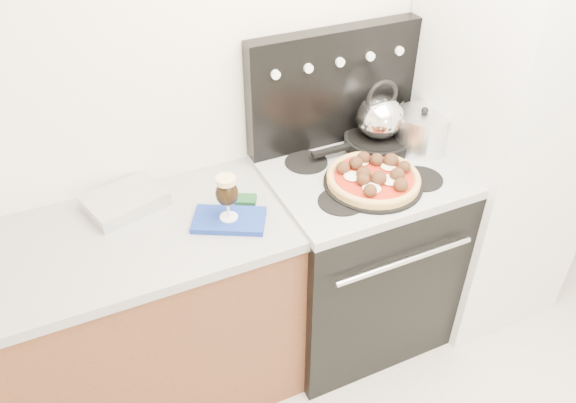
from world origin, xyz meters
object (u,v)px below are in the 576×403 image
stove_body (354,258)px  beer_glass (227,198)px  stock_pot (421,132)px  pizza_pan (373,183)px  fridge (502,131)px  skillet (377,142)px  tea_kettle (380,114)px  base_cabinet (110,335)px  pizza (374,176)px  oven_mitt (229,220)px

stove_body → beer_glass: size_ratio=4.89×
stove_body → stock_pot: bearing=9.0°
pizza_pan → stock_pot: 0.37m
fridge → skillet: 0.57m
skillet → tea_kettle: (0.00, 0.00, 0.13)m
beer_glass → tea_kettle: size_ratio=0.82×
skillet → stock_pot: (0.16, -0.09, 0.05)m
base_cabinet → beer_glass: size_ratio=8.05×
pizza_pan → base_cabinet: bearing=173.4°
base_cabinet → pizza_pan: 1.21m
skillet → stock_pot: bearing=-27.9°
pizza_pan → tea_kettle: tea_kettle is taller
tea_kettle → stock_pot: (0.16, -0.09, -0.08)m
pizza_pan → pizza: (-0.00, 0.00, 0.03)m
fridge → pizza: bearing=-173.9°
stove_body → oven_mitt: 0.77m
oven_mitt → pizza_pan: 0.59m
pizza → skillet: size_ratio=1.27×
fridge → pizza_pan: bearing=-173.9°
skillet → beer_glass: bearing=-165.3°
base_cabinet → fridge: (1.80, -0.05, 0.52)m
base_cabinet → fridge: fridge is taller
stove_body → pizza_pan: size_ratio=2.25×
stove_body → stock_pot: 0.64m
base_cabinet → pizza: size_ratio=3.98×
base_cabinet → skillet: size_ratio=5.06×
base_cabinet → tea_kettle: tea_kettle is taller
tea_kettle → stock_pot: size_ratio=1.00×
pizza_pan → tea_kettle: bearing=55.0°
stove_body → fridge: (0.70, -0.03, 0.51)m
stock_pot → stove_body: bearing=-171.0°
oven_mitt → stock_pot: 0.93m
base_cabinet → stock_pot: 1.53m
pizza_pan → beer_glass: bearing=176.3°
base_cabinet → fridge: size_ratio=0.76×
fridge → pizza_pan: size_ratio=4.85×
skillet → tea_kettle: size_ratio=1.31×
fridge → stock_pot: bearing=169.0°
tea_kettle → stock_pot: 0.20m
pizza → tea_kettle: bearing=55.0°
base_cabinet → tea_kettle: bearing=5.0°
stove_body → tea_kettle: bearing=41.2°
fridge → skillet: (-0.55, 0.16, -0.00)m
base_cabinet → oven_mitt: size_ratio=5.53×
pizza_pan → skillet: 0.29m
fridge → beer_glass: fridge is taller
oven_mitt → pizza: bearing=-3.7°
oven_mitt → beer_glass: 0.10m
base_cabinet → stock_pot: bearing=1.0°
stove_body → stock_pot: stock_pot is taller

